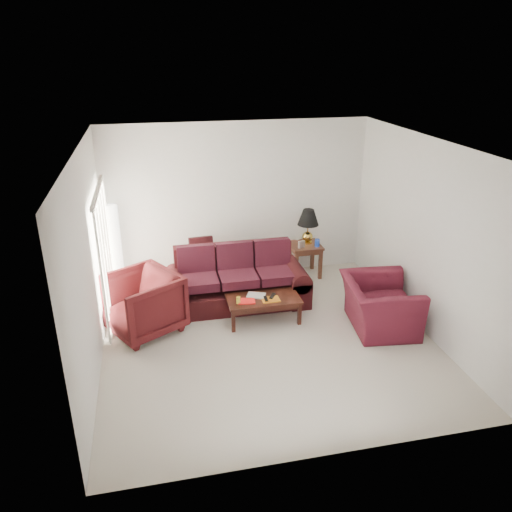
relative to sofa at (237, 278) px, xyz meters
The scene contains 19 objects.
floor 1.35m from the sofa, 78.23° to the right, with size 5.00×5.00×0.00m, color beige.
blinds 2.24m from the sofa, behind, with size 0.10×2.00×2.16m, color silver.
sofa is the anchor object (origin of this frame).
throw_pillow 1.02m from the sofa, 121.46° to the left, with size 0.44×0.13×0.44m, color black.
end_table 1.79m from the sofa, 31.21° to the left, with size 0.59×0.59×0.65m, color #4D331A, non-canonical shape.
table_lamp 1.93m from the sofa, 31.99° to the left, with size 0.41×0.41×0.69m, color gold, non-canonical shape.
clock 1.62m from the sofa, 29.10° to the left, with size 0.14×0.05×0.14m, color silver.
blue_canister 1.90m from the sofa, 24.27° to the left, with size 0.09×0.09×0.15m, color #1C40BA.
picture_frame 1.78m from the sofa, 37.22° to the left, with size 0.12×0.02×0.15m, color silver.
floor_lamp 2.30m from the sofa, 154.66° to the left, with size 0.27×0.27×1.68m, color white, non-canonical shape.
armchair_left 1.73m from the sofa, 160.47° to the right, with size 1.05×1.08×0.98m, color #3F0E11.
armchair_right 2.44m from the sofa, 31.09° to the right, with size 1.23×1.08×0.80m, color #49111D.
coffee_table 0.79m from the sofa, 64.57° to the right, with size 1.20×0.60×0.42m, color black, non-canonical shape.
magazine_red 0.73m from the sofa, 88.43° to the right, with size 0.28×0.21×0.02m, color red.
magazine_white 0.61m from the sofa, 69.32° to the right, with size 0.29×0.22×0.02m, color silver.
magazine_orange 0.87m from the sofa, 61.31° to the right, with size 0.29×0.22×0.02m, color #C57017.
remote_a 0.82m from the sofa, 65.78° to the right, with size 0.05×0.17×0.02m, color black.
remote_b 0.83m from the sofa, 55.47° to the right, with size 0.05×0.19×0.02m, color black.
yellow_glass 0.77m from the sofa, 98.82° to the right, with size 0.07×0.07×0.11m, color yellow.
Camera 1 is at (-1.61, -6.50, 4.21)m, focal length 35.00 mm.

